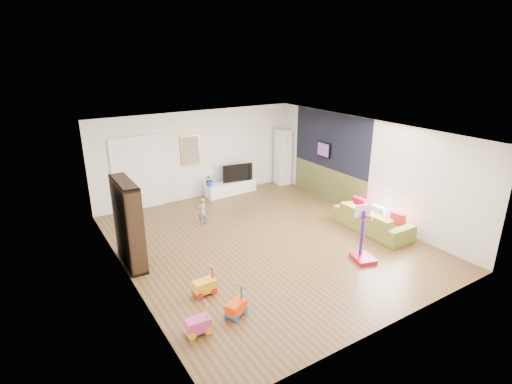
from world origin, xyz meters
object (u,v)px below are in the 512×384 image
media_console (231,188)px  sofa (372,219)px  basketball_hoop (366,235)px  bookshelf (128,224)px

media_console → sofa: bearing=-71.7°
media_console → basketball_hoop: size_ratio=1.36×
media_console → sofa: (1.72, -4.39, 0.10)m
sofa → basketball_hoop: (-1.35, -1.00, 0.33)m
media_console → bookshelf: bookshelf is taller
media_console → basketball_hoop: basketball_hoop is taller
media_console → bookshelf: size_ratio=0.91×
bookshelf → sofa: 5.95m
bookshelf → media_console: bearing=35.7°
sofa → basketball_hoop: bearing=127.1°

